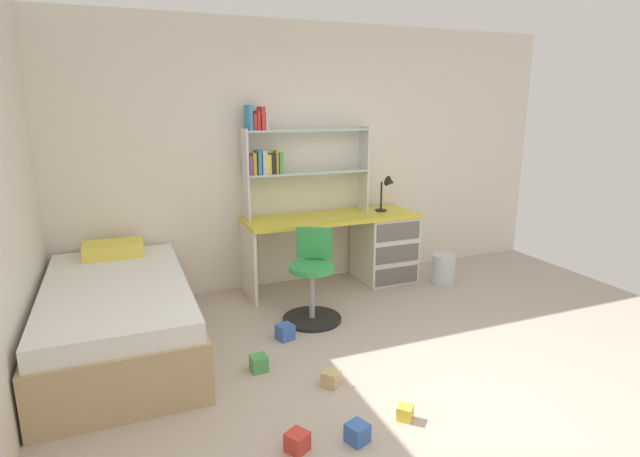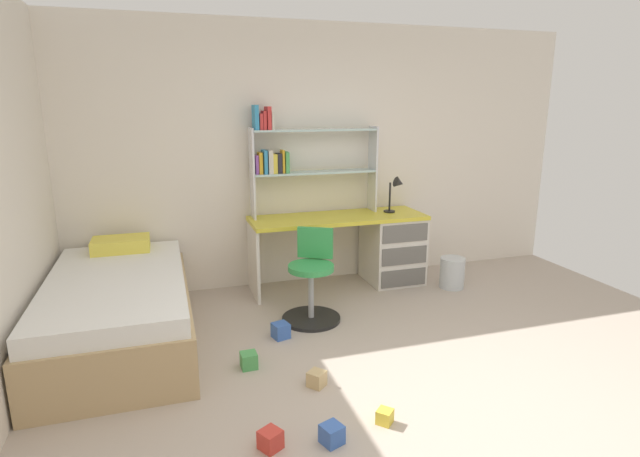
{
  "view_description": "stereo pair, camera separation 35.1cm",
  "coord_description": "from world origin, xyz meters",
  "px_view_note": "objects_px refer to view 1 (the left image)",
  "views": [
    {
      "loc": [
        -1.81,
        -2.24,
        1.88
      ],
      "look_at": [
        -0.21,
        1.68,
        0.82
      ],
      "focal_mm": 28.22,
      "sensor_mm": 36.0,
      "label": 1
    },
    {
      "loc": [
        -1.48,
        -2.36,
        1.88
      ],
      "look_at": [
        -0.21,
        1.68,
        0.82
      ],
      "focal_mm": 28.22,
      "sensor_mm": 36.0,
      "label": 2
    }
  ],
  "objects_px": {
    "waste_bin": "(443,269)",
    "toy_block_blue_5": "(357,433)",
    "desk_lamp": "(388,188)",
    "toy_block_red_1": "(297,442)",
    "bed_platform": "(119,317)",
    "toy_block_blue_0": "(285,332)",
    "toy_block_yellow_4": "(405,413)",
    "bookshelf_hutch": "(288,154)",
    "toy_block_natural_2": "(331,379)",
    "swivel_chair": "(312,285)",
    "desk": "(372,243)",
    "toy_block_green_3": "(259,363)"
  },
  "relations": [
    {
      "from": "toy_block_yellow_4",
      "to": "bookshelf_hutch",
      "type": "bearing_deg",
      "value": 87.52
    },
    {
      "from": "bookshelf_hutch",
      "to": "toy_block_red_1",
      "type": "xyz_separation_m",
      "value": [
        -0.81,
        -2.5,
        -1.33
      ]
    },
    {
      "from": "desk_lamp",
      "to": "bookshelf_hutch",
      "type": "bearing_deg",
      "value": 169.69
    },
    {
      "from": "bed_platform",
      "to": "toy_block_natural_2",
      "type": "distance_m",
      "value": 1.72
    },
    {
      "from": "bookshelf_hutch",
      "to": "toy_block_yellow_4",
      "type": "height_order",
      "value": "bookshelf_hutch"
    },
    {
      "from": "bookshelf_hutch",
      "to": "swivel_chair",
      "type": "relative_size",
      "value": 1.62
    },
    {
      "from": "waste_bin",
      "to": "toy_block_blue_5",
      "type": "xyz_separation_m",
      "value": [
        -2.0,
        -1.99,
        -0.1
      ]
    },
    {
      "from": "bookshelf_hutch",
      "to": "bed_platform",
      "type": "height_order",
      "value": "bookshelf_hutch"
    },
    {
      "from": "toy_block_blue_0",
      "to": "toy_block_blue_5",
      "type": "bearing_deg",
      "value": -91.03
    },
    {
      "from": "toy_block_yellow_4",
      "to": "toy_block_blue_5",
      "type": "relative_size",
      "value": 0.78
    },
    {
      "from": "desk_lamp",
      "to": "toy_block_blue_5",
      "type": "xyz_separation_m",
      "value": [
        -1.52,
        -2.37,
        -0.95
      ]
    },
    {
      "from": "desk_lamp",
      "to": "toy_block_blue_0",
      "type": "height_order",
      "value": "desk_lamp"
    },
    {
      "from": "bookshelf_hutch",
      "to": "toy_block_blue_0",
      "type": "height_order",
      "value": "bookshelf_hutch"
    },
    {
      "from": "desk",
      "to": "swivel_chair",
      "type": "height_order",
      "value": "swivel_chair"
    },
    {
      "from": "bed_platform",
      "to": "waste_bin",
      "type": "xyz_separation_m",
      "value": [
        3.22,
        0.3,
        -0.12
      ]
    },
    {
      "from": "toy_block_red_1",
      "to": "toy_block_blue_5",
      "type": "bearing_deg",
      "value": -9.81
    },
    {
      "from": "toy_block_red_1",
      "to": "toy_block_blue_0",
      "type": "bearing_deg",
      "value": 74.49
    },
    {
      "from": "toy_block_red_1",
      "to": "toy_block_yellow_4",
      "type": "xyz_separation_m",
      "value": [
        0.71,
        0.02,
        -0.01
      ]
    },
    {
      "from": "desk_lamp",
      "to": "toy_block_blue_0",
      "type": "xyz_separation_m",
      "value": [
        -1.49,
        -0.99,
        -0.95
      ]
    },
    {
      "from": "toy_block_red_1",
      "to": "toy_block_yellow_4",
      "type": "bearing_deg",
      "value": 1.54
    },
    {
      "from": "desk_lamp",
      "to": "toy_block_red_1",
      "type": "bearing_deg",
      "value": -128.86
    },
    {
      "from": "bookshelf_hutch",
      "to": "toy_block_red_1",
      "type": "relative_size",
      "value": 11.78
    },
    {
      "from": "desk",
      "to": "bookshelf_hutch",
      "type": "relative_size",
      "value": 1.38
    },
    {
      "from": "desk",
      "to": "toy_block_blue_0",
      "type": "relative_size",
      "value": 14.44
    },
    {
      "from": "swivel_chair",
      "to": "toy_block_natural_2",
      "type": "height_order",
      "value": "swivel_chair"
    },
    {
      "from": "bed_platform",
      "to": "waste_bin",
      "type": "bearing_deg",
      "value": 5.37
    },
    {
      "from": "desk",
      "to": "swivel_chair",
      "type": "xyz_separation_m",
      "value": [
        -0.96,
        -0.71,
        -0.09
      ]
    },
    {
      "from": "toy_block_red_1",
      "to": "bookshelf_hutch",
      "type": "bearing_deg",
      "value": 71.97
    },
    {
      "from": "desk_lamp",
      "to": "desk",
      "type": "bearing_deg",
      "value": 176.26
    },
    {
      "from": "toy_block_blue_5",
      "to": "toy_block_yellow_4",
      "type": "bearing_deg",
      "value": 12.13
    },
    {
      "from": "toy_block_blue_0",
      "to": "toy_block_natural_2",
      "type": "bearing_deg",
      "value": -85.07
    },
    {
      "from": "toy_block_green_3",
      "to": "toy_block_yellow_4",
      "type": "xyz_separation_m",
      "value": [
        0.67,
        -0.9,
        -0.01
      ]
    },
    {
      "from": "toy_block_yellow_4",
      "to": "toy_block_green_3",
      "type": "bearing_deg",
      "value": 126.71
    },
    {
      "from": "toy_block_blue_0",
      "to": "toy_block_yellow_4",
      "type": "xyz_separation_m",
      "value": [
        0.34,
        -1.3,
        -0.02
      ]
    },
    {
      "from": "swivel_chair",
      "to": "toy_block_red_1",
      "type": "relative_size",
      "value": 7.27
    },
    {
      "from": "toy_block_green_3",
      "to": "toy_block_blue_0",
      "type": "bearing_deg",
      "value": 50.52
    },
    {
      "from": "bookshelf_hutch",
      "to": "swivel_chair",
      "type": "distance_m",
      "value": 1.39
    },
    {
      "from": "bookshelf_hutch",
      "to": "waste_bin",
      "type": "height_order",
      "value": "bookshelf_hutch"
    },
    {
      "from": "waste_bin",
      "to": "toy_block_natural_2",
      "type": "relative_size",
      "value": 3.0
    },
    {
      "from": "toy_block_natural_2",
      "to": "toy_block_yellow_4",
      "type": "height_order",
      "value": "toy_block_natural_2"
    },
    {
      "from": "desk_lamp",
      "to": "swivel_chair",
      "type": "height_order",
      "value": "desk_lamp"
    },
    {
      "from": "bookshelf_hutch",
      "to": "toy_block_blue_5",
      "type": "height_order",
      "value": "bookshelf_hutch"
    },
    {
      "from": "swivel_chair",
      "to": "toy_block_blue_0",
      "type": "relative_size",
      "value": 6.46
    },
    {
      "from": "desk_lamp",
      "to": "toy_block_blue_5",
      "type": "height_order",
      "value": "desk_lamp"
    },
    {
      "from": "desk",
      "to": "desk_lamp",
      "type": "bearing_deg",
      "value": -3.74
    },
    {
      "from": "toy_block_green_3",
      "to": "desk_lamp",
      "type": "bearing_deg",
      "value": 37.28
    },
    {
      "from": "swivel_chair",
      "to": "toy_block_yellow_4",
      "type": "bearing_deg",
      "value": -90.47
    },
    {
      "from": "desk_lamp",
      "to": "bed_platform",
      "type": "distance_m",
      "value": 2.91
    },
    {
      "from": "toy_block_blue_0",
      "to": "desk_lamp",
      "type": "bearing_deg",
      "value": 33.45
    },
    {
      "from": "swivel_chair",
      "to": "toy_block_red_1",
      "type": "height_order",
      "value": "swivel_chair"
    }
  ]
}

